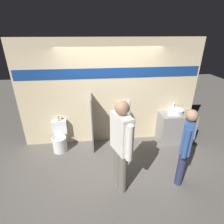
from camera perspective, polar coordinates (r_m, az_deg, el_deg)
name	(u,v)px	position (r m, az deg, el deg)	size (l,w,h in m)	color
ground_plane	(113,152)	(4.60, 0.25, -12.86)	(16.00, 16.00, 0.00)	#5B5651
display_wall	(110,94)	(4.47, -0.64, 5.91)	(4.57, 0.07, 2.70)	beige
sink_counter	(175,127)	(5.10, 20.00, -4.75)	(0.93, 0.50, 0.84)	gray
sink_basin	(176,111)	(4.91, 20.03, 0.33)	(0.39, 0.39, 0.25)	silver
cell_phone	(169,116)	(4.71, 18.21, -1.12)	(0.07, 0.14, 0.01)	#B7B7BC
divider_near_counter	(92,123)	(4.43, -6.52, -3.62)	(0.03, 0.56, 1.42)	slate
urinal_near_counter	(124,116)	(4.57, 4.07, -1.15)	(0.33, 0.31, 1.21)	silver
toilet	(60,138)	(4.72, -16.70, -8.28)	(0.37, 0.53, 0.89)	silver
person_in_vest	(121,144)	(3.12, 2.98, -10.54)	(0.35, 0.61, 1.83)	#666056
person_with_lanyard	(186,145)	(3.58, 22.93, -9.93)	(0.37, 0.49, 1.61)	#282D4C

